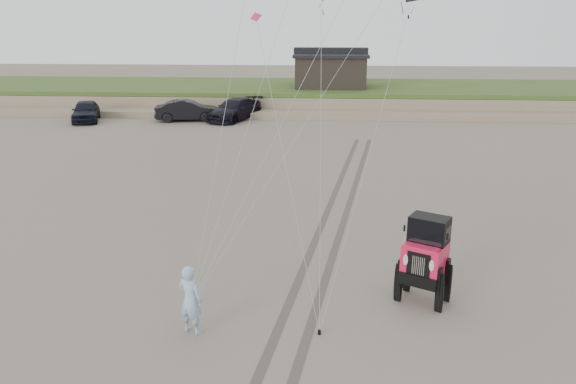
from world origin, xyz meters
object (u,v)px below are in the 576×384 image
at_px(truck_a, 86,111).
at_px(truck_c, 235,110).
at_px(jeep, 424,269).
at_px(man, 190,300).
at_px(cabin, 330,69).
at_px(truck_b, 188,110).

height_order(truck_a, truck_c, truck_c).
bearing_deg(truck_c, jeep, -47.85).
distance_m(truck_c, man, 30.61).
distance_m(cabin, man, 38.08).
bearing_deg(man, jeep, -138.65).
xyz_separation_m(truck_b, jeep, (13.25, -27.74, 0.20)).
bearing_deg(cabin, man, -95.71).
bearing_deg(truck_b, man, -176.06).
height_order(cabin, truck_b, cabin).
relative_size(cabin, man, 3.46).
height_order(truck_c, jeep, jeep).
bearing_deg(truck_a, man, -80.11).
bearing_deg(jeep, man, -133.39).
xyz_separation_m(cabin, truck_b, (-10.92, -8.06, -2.44)).
bearing_deg(man, truck_a, -39.85).
relative_size(truck_b, man, 2.62).
height_order(cabin, man, cabin).
relative_size(cabin, truck_b, 1.32).
relative_size(cabin, jeep, 1.20).
relative_size(truck_a, jeep, 0.86).
distance_m(truck_b, truck_c, 3.60).
height_order(truck_b, man, man).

